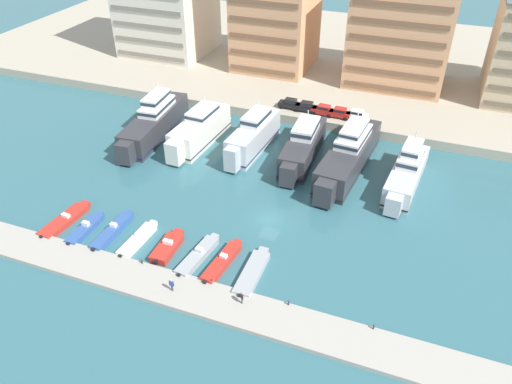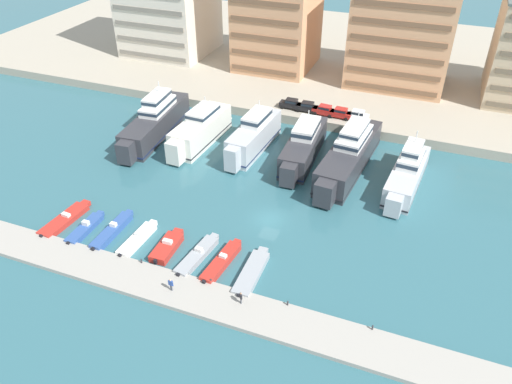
# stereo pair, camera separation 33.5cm
# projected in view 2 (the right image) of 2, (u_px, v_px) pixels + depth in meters

# --- Properties ---
(ground_plane) EXTENTS (400.00, 400.00, 0.00)m
(ground_plane) POSITION_uv_depth(u_px,v_px,m) (269.00, 219.00, 67.33)
(ground_plane) COLOR #336670
(quay_promenade) EXTENTS (180.00, 70.00, 1.67)m
(quay_promenade) POSITION_uv_depth(u_px,v_px,m) (362.00, 61.00, 114.70)
(quay_promenade) COLOR #ADA38E
(quay_promenade) RESTS_ON ground
(pier_dock) EXTENTS (120.00, 5.07, 0.54)m
(pier_dock) POSITION_uv_depth(u_px,v_px,m) (218.00, 303.00, 54.64)
(pier_dock) COLOR #A8A399
(pier_dock) RESTS_ON ground
(yacht_charcoal_far_left) EXTENTS (5.89, 21.92, 8.71)m
(yacht_charcoal_far_left) POSITION_uv_depth(u_px,v_px,m) (155.00, 121.00, 85.64)
(yacht_charcoal_far_left) COLOR #333338
(yacht_charcoal_far_left) RESTS_ON ground
(yacht_ivory_left) EXTENTS (5.09, 17.30, 7.49)m
(yacht_ivory_left) POSITION_uv_depth(u_px,v_px,m) (200.00, 130.00, 83.42)
(yacht_ivory_left) COLOR silver
(yacht_ivory_left) RESTS_ON ground
(yacht_silver_mid_left) EXTENTS (4.61, 16.91, 7.88)m
(yacht_silver_mid_left) POSITION_uv_depth(u_px,v_px,m) (254.00, 136.00, 81.43)
(yacht_silver_mid_left) COLOR silver
(yacht_silver_mid_left) RESTS_ON ground
(yacht_charcoal_center_left) EXTENTS (4.88, 18.75, 7.32)m
(yacht_charcoal_center_left) POSITION_uv_depth(u_px,v_px,m) (303.00, 146.00, 79.27)
(yacht_charcoal_center_left) COLOR #333338
(yacht_charcoal_center_left) RESTS_ON ground
(yacht_charcoal_center) EXTENTS (6.54, 23.26, 8.57)m
(yacht_charcoal_center) POSITION_uv_depth(u_px,v_px,m) (349.00, 155.00, 76.37)
(yacht_charcoal_center) COLOR #333338
(yacht_charcoal_center) RESTS_ON ground
(yacht_silver_center_right) EXTENTS (5.12, 17.57, 8.11)m
(yacht_silver_center_right) POSITION_uv_depth(u_px,v_px,m) (407.00, 173.00, 72.72)
(yacht_silver_center_right) COLOR silver
(yacht_silver_center_right) RESTS_ON ground
(motorboat_red_far_left) EXTENTS (2.71, 8.82, 1.15)m
(motorboat_red_far_left) POSITION_uv_depth(u_px,v_px,m) (65.00, 219.00, 66.66)
(motorboat_red_far_left) COLOR red
(motorboat_red_far_left) RESTS_ON ground
(motorboat_blue_left) EXTENTS (1.73, 7.27, 1.35)m
(motorboat_blue_left) POSITION_uv_depth(u_px,v_px,m) (85.00, 228.00, 65.10)
(motorboat_blue_left) COLOR #33569E
(motorboat_blue_left) RESTS_ON ground
(motorboat_blue_mid_left) EXTENTS (1.59, 8.56, 1.44)m
(motorboat_blue_mid_left) POSITION_uv_depth(u_px,v_px,m) (112.00, 231.00, 64.58)
(motorboat_blue_mid_left) COLOR #33569E
(motorboat_blue_mid_left) RESTS_ON ground
(motorboat_white_center_left) EXTENTS (1.97, 7.69, 1.18)m
(motorboat_white_center_left) POSITION_uv_depth(u_px,v_px,m) (138.00, 239.00, 63.29)
(motorboat_white_center_left) COLOR white
(motorboat_white_center_left) RESTS_ON ground
(motorboat_red_center) EXTENTS (2.34, 6.53, 1.45)m
(motorboat_red_center) POSITION_uv_depth(u_px,v_px,m) (167.00, 247.00, 61.98)
(motorboat_red_center) COLOR red
(motorboat_red_center) RESTS_ON ground
(motorboat_grey_center_right) EXTENTS (2.55, 8.49, 1.34)m
(motorboat_grey_center_right) POSITION_uv_depth(u_px,v_px,m) (197.00, 255.00, 60.75)
(motorboat_grey_center_right) COLOR #9EA3A8
(motorboat_grey_center_right) RESTS_ON ground
(motorboat_red_mid_right) EXTENTS (2.30, 8.37, 1.33)m
(motorboat_red_mid_right) POSITION_uv_depth(u_px,v_px,m) (222.00, 262.00, 59.74)
(motorboat_red_mid_right) COLOR red
(motorboat_red_mid_right) RESTS_ON ground
(motorboat_grey_right) EXTENTS (2.26, 8.70, 0.85)m
(motorboat_grey_right) POSITION_uv_depth(u_px,v_px,m) (252.00, 273.00, 58.36)
(motorboat_grey_right) COLOR #9EA3A8
(motorboat_grey_right) RESTS_ON ground
(car_black_far_left) EXTENTS (4.14, 2.00, 1.80)m
(car_black_far_left) POSITION_uv_depth(u_px,v_px,m) (291.00, 103.00, 91.37)
(car_black_far_left) COLOR black
(car_black_far_left) RESTS_ON quay_promenade
(car_black_left) EXTENTS (4.11, 1.95, 1.80)m
(car_black_left) POSITION_uv_depth(u_px,v_px,m) (307.00, 106.00, 90.30)
(car_black_left) COLOR black
(car_black_left) RESTS_ON quay_promenade
(car_red_mid_left) EXTENTS (4.23, 2.20, 1.80)m
(car_red_mid_left) POSITION_uv_depth(u_px,v_px,m) (324.00, 110.00, 89.16)
(car_red_mid_left) COLOR red
(car_red_mid_left) RESTS_ON quay_promenade
(car_red_center_left) EXTENTS (4.18, 2.08, 1.80)m
(car_red_center_left) POSITION_uv_depth(u_px,v_px,m) (340.00, 113.00, 88.21)
(car_red_center_left) COLOR red
(car_red_center_left) RESTS_ON quay_promenade
(car_white_center) EXTENTS (4.14, 2.01, 1.80)m
(car_white_center) POSITION_uv_depth(u_px,v_px,m) (357.00, 115.00, 87.50)
(car_white_center) COLOR white
(car_white_center) RESTS_ON quay_promenade
(apartment_block_left) EXTENTS (15.70, 16.38, 25.88)m
(apartment_block_left) POSITION_uv_depth(u_px,v_px,m) (278.00, 9.00, 103.14)
(apartment_block_left) COLOR tan
(apartment_block_left) RESTS_ON quay_promenade
(apartment_block_mid_left) EXTENTS (19.22, 15.72, 23.97)m
(apartment_block_mid_left) POSITION_uv_depth(u_px,v_px,m) (404.00, 27.00, 96.00)
(apartment_block_mid_left) COLOR tan
(apartment_block_mid_left) RESTS_ON quay_promenade
(pedestrian_near_edge) EXTENTS (0.42, 0.51, 1.58)m
(pedestrian_near_edge) POSITION_uv_depth(u_px,v_px,m) (241.00, 297.00, 53.77)
(pedestrian_near_edge) COLOR #4C515B
(pedestrian_near_edge) RESTS_ON pier_dock
(pedestrian_mid_deck) EXTENTS (0.65, 0.25, 1.69)m
(pedestrian_mid_deck) POSITION_uv_depth(u_px,v_px,m) (171.00, 284.00, 55.28)
(pedestrian_mid_deck) COLOR #4C515B
(pedestrian_mid_deck) RESTS_ON pier_dock
(bollard_west) EXTENTS (0.20, 0.20, 0.61)m
(bollard_west) POSITION_uv_depth(u_px,v_px,m) (141.00, 261.00, 59.35)
(bollard_west) COLOR #2D2D33
(bollard_west) RESTS_ON pier_dock
(bollard_west_mid) EXTENTS (0.20, 0.20, 0.61)m
(bollard_west_mid) POSITION_uv_depth(u_px,v_px,m) (211.00, 281.00, 56.62)
(bollard_west_mid) COLOR #2D2D33
(bollard_west_mid) RESTS_ON pier_dock
(bollard_east_mid) EXTENTS (0.20, 0.20, 0.61)m
(bollard_east_mid) POSITION_uv_depth(u_px,v_px,m) (288.00, 303.00, 53.89)
(bollard_east_mid) COLOR #2D2D33
(bollard_east_mid) RESTS_ON pier_dock
(bollard_east) EXTENTS (0.20, 0.20, 0.61)m
(bollard_east) POSITION_uv_depth(u_px,v_px,m) (373.00, 327.00, 51.15)
(bollard_east) COLOR #2D2D33
(bollard_east) RESTS_ON pier_dock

